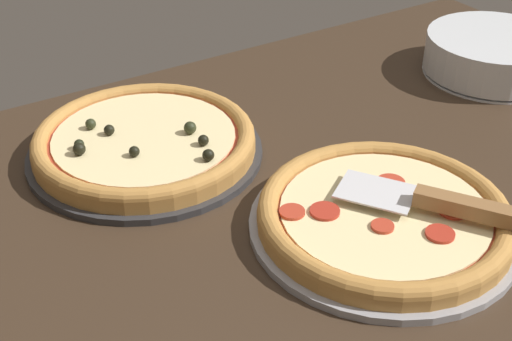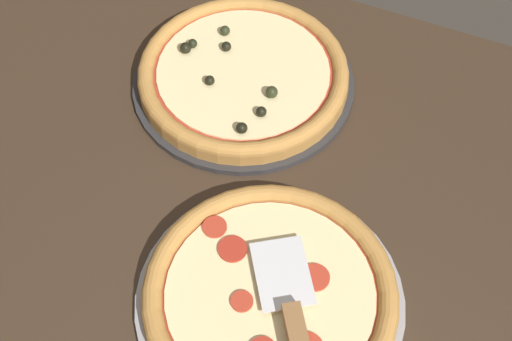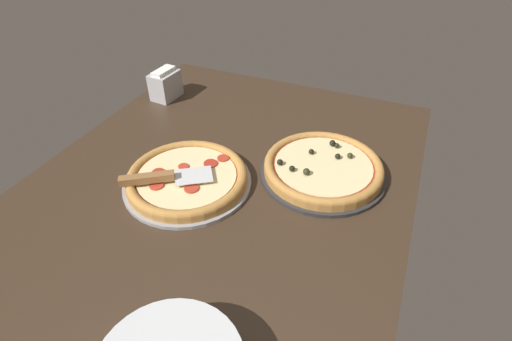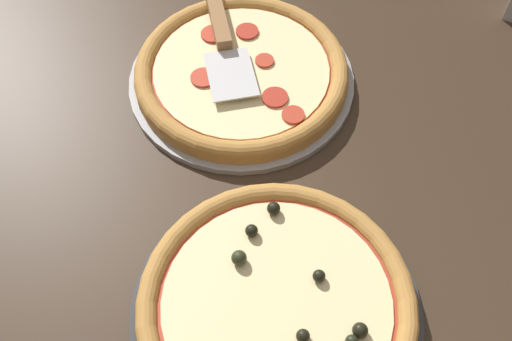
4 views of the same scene
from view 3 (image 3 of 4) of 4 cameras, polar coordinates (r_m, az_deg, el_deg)
The scene contains 7 objects.
ground_plane at distance 103.66cm, azimuth -6.20°, elevation -3.69°, with size 132.81×97.00×3.60cm, color #38281C.
pizza_pan_front at distance 105.02cm, azimuth -9.77°, elevation -1.79°, with size 33.07×33.07×1.00cm, color #939399.
pizza_front at distance 103.88cm, azimuth -9.87°, elevation -1.01°, with size 31.09×31.09×2.88cm.
pizza_pan_back at distance 108.25cm, azimuth 9.47°, elevation -0.35°, with size 33.45×33.45×1.00cm, color #2D2D30.
pizza_back at distance 107.00cm, azimuth 9.58°, elevation 0.53°, with size 31.45×31.45×4.15cm.
serving_spatula at distance 101.57cm, azimuth -14.05°, elevation -1.02°, with size 16.27×21.32×2.00cm.
napkin_holder at distance 145.26cm, azimuth -12.82°, elevation 11.90°, with size 10.79×8.03×10.51cm.
Camera 3 is at (66.41, 40.16, 66.92)cm, focal length 28.00 mm.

